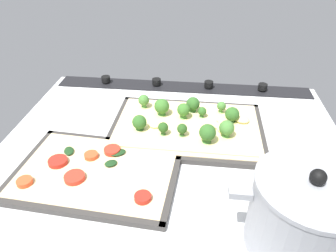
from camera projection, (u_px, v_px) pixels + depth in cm
name	position (u px, v px, depth cm)	size (l,w,h in cm)	color
ground_plane	(172.00, 156.00, 74.54)	(83.52, 72.51, 3.00)	silver
stove_control_panel	(182.00, 86.00, 100.40)	(80.18, 7.00, 2.60)	black
baking_tray_front	(187.00, 129.00, 80.48)	(38.74, 27.03, 1.30)	#33302D
broccoli_pizza	(189.00, 124.00, 79.64)	(36.32, 24.61, 6.09)	beige
baking_tray_back	(97.00, 173.00, 66.71)	(35.66, 26.00, 1.30)	#33302D
veggie_pizza_back	(95.00, 171.00, 66.36)	(33.10, 23.44, 1.90)	#DBBE8A
cooking_pot	(305.00, 215.00, 49.13)	(24.37, 17.51, 16.22)	gray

